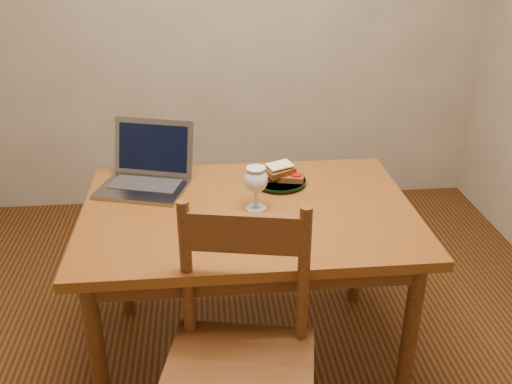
{
  "coord_description": "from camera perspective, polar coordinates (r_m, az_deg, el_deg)",
  "views": [
    {
      "loc": [
        -0.2,
        -1.96,
        1.78
      ],
      "look_at": [
        -0.01,
        0.04,
        0.8
      ],
      "focal_mm": 40.0,
      "sensor_mm": 36.0,
      "label": 1
    }
  ],
  "objects": [
    {
      "name": "floor",
      "position": [
        2.66,
        0.31,
        -16.23
      ],
      "size": [
        3.2,
        3.2,
        0.02
      ],
      "primitive_type": "cube",
      "color": "black",
      "rests_on": "ground"
    },
    {
      "name": "back_wall",
      "position": [
        3.61,
        -2.36,
        18.37
      ],
      "size": [
        3.2,
        0.02,
        2.6
      ],
      "primitive_type": "cube",
      "color": "gray",
      "rests_on": "floor"
    },
    {
      "name": "table",
      "position": [
        2.28,
        -0.77,
        -3.55
      ],
      "size": [
        1.3,
        0.9,
        0.74
      ],
      "color": "#52240D",
      "rests_on": "floor"
    },
    {
      "name": "chair",
      "position": [
        1.85,
        -1.67,
        -15.82
      ],
      "size": [
        0.55,
        0.53,
        0.5
      ],
      "rotation": [
        0.0,
        0.0,
        -0.2
      ],
      "color": "#3D1C0C",
      "rests_on": "floor"
    },
    {
      "name": "plate",
      "position": [
        2.44,
        2.38,
        1.03
      ],
      "size": [
        0.23,
        0.23,
        0.02
      ],
      "primitive_type": "cylinder",
      "color": "black",
      "rests_on": "table"
    },
    {
      "name": "sandwich_cheese",
      "position": [
        2.43,
        1.46,
        1.72
      ],
      "size": [
        0.13,
        0.08,
        0.04
      ],
      "primitive_type": null,
      "rotation": [
        0.0,
        0.0,
        0.05
      ],
      "color": "#381E0C",
      "rests_on": "plate"
    },
    {
      "name": "sandwich_tomato",
      "position": [
        2.42,
        3.44,
        1.55
      ],
      "size": [
        0.13,
        0.09,
        0.04
      ],
      "primitive_type": null,
      "rotation": [
        0.0,
        0.0,
        -0.22
      ],
      "color": "#381E0C",
      "rests_on": "plate"
    },
    {
      "name": "sandwich_top",
      "position": [
        2.42,
        2.38,
        2.27
      ],
      "size": [
        0.15,
        0.13,
        0.04
      ],
      "primitive_type": null,
      "rotation": [
        0.0,
        0.0,
        0.52
      ],
      "color": "#381E0C",
      "rests_on": "plate"
    },
    {
      "name": "milk_glass",
      "position": [
        2.19,
        -0.01,
        0.36
      ],
      "size": [
        0.09,
        0.09,
        0.18
      ],
      "primitive_type": null,
      "color": "white",
      "rests_on": "table"
    },
    {
      "name": "laptop",
      "position": [
        2.46,
        -10.79,
        2.29
      ],
      "size": [
        0.43,
        0.41,
        0.25
      ],
      "rotation": [
        0.0,
        0.0,
        -0.29
      ],
      "color": "slate",
      "rests_on": "table"
    }
  ]
}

